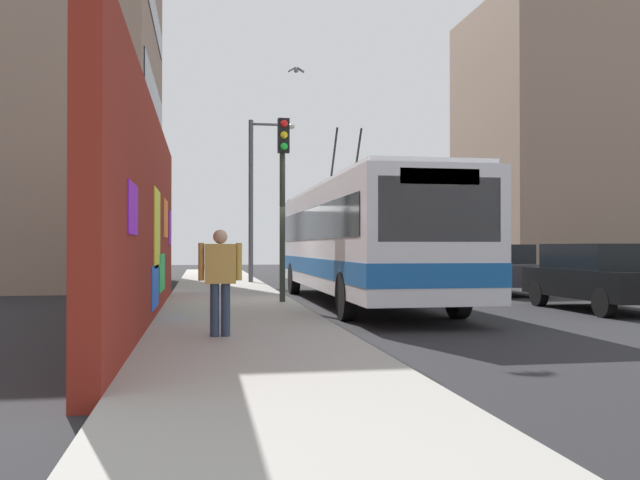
{
  "coord_description": "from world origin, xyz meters",
  "views": [
    {
      "loc": [
        -17.33,
        2.31,
        1.51
      ],
      "look_at": [
        2.61,
        -1.17,
        1.71
      ],
      "focal_mm": 38.01,
      "sensor_mm": 36.0,
      "label": 1
    }
  ],
  "objects_px": {
    "city_bus": "(359,238)",
    "parked_car_dark_gray": "(493,268)",
    "parked_car_black": "(601,275)",
    "parked_car_red": "(436,264)",
    "pedestrian_near_wall": "(220,274)",
    "traffic_light": "(283,179)",
    "street_lamp": "(256,188)"
  },
  "relations": [
    {
      "from": "parked_car_black",
      "to": "parked_car_red",
      "type": "height_order",
      "value": "same"
    },
    {
      "from": "parked_car_dark_gray",
      "to": "street_lamp",
      "type": "distance_m",
      "value": 9.6
    },
    {
      "from": "parked_car_dark_gray",
      "to": "pedestrian_near_wall",
      "type": "distance_m",
      "value": 13.7
    },
    {
      "from": "parked_car_red",
      "to": "traffic_light",
      "type": "distance_m",
      "value": 12.27
    },
    {
      "from": "parked_car_dark_gray",
      "to": "pedestrian_near_wall",
      "type": "xyz_separation_m",
      "value": [
        -10.29,
        9.04,
        0.26
      ]
    },
    {
      "from": "parked_car_black",
      "to": "pedestrian_near_wall",
      "type": "bearing_deg",
      "value": 115.18
    },
    {
      "from": "traffic_light",
      "to": "street_lamp",
      "type": "bearing_deg",
      "value": -0.65
    },
    {
      "from": "parked_car_red",
      "to": "street_lamp",
      "type": "bearing_deg",
      "value": 88.87
    },
    {
      "from": "parked_car_black",
      "to": "street_lamp",
      "type": "distance_m",
      "value": 14.0
    },
    {
      "from": "parked_car_dark_gray",
      "to": "street_lamp",
      "type": "height_order",
      "value": "street_lamp"
    },
    {
      "from": "city_bus",
      "to": "parked_car_red",
      "type": "relative_size",
      "value": 2.83
    },
    {
      "from": "city_bus",
      "to": "street_lamp",
      "type": "relative_size",
      "value": 1.99
    },
    {
      "from": "parked_car_red",
      "to": "pedestrian_near_wall",
      "type": "xyz_separation_m",
      "value": [
        -15.72,
        9.04,
        0.26
      ]
    },
    {
      "from": "parked_car_red",
      "to": "pedestrian_near_wall",
      "type": "bearing_deg",
      "value": 150.11
    },
    {
      "from": "parked_car_black",
      "to": "parked_car_dark_gray",
      "type": "distance_m",
      "value": 6.05
    },
    {
      "from": "parked_car_red",
      "to": "parked_car_black",
      "type": "bearing_deg",
      "value": 180.0
    },
    {
      "from": "parked_car_black",
      "to": "street_lamp",
      "type": "relative_size",
      "value": 0.69
    },
    {
      "from": "parked_car_dark_gray",
      "to": "street_lamp",
      "type": "xyz_separation_m",
      "value": [
        5.57,
        7.24,
        2.94
      ]
    },
    {
      "from": "street_lamp",
      "to": "city_bus",
      "type": "bearing_deg",
      "value": -166.84
    },
    {
      "from": "city_bus",
      "to": "parked_car_black",
      "type": "xyz_separation_m",
      "value": [
        -2.89,
        -5.2,
        -0.91
      ]
    },
    {
      "from": "city_bus",
      "to": "parked_car_dark_gray",
      "type": "height_order",
      "value": "city_bus"
    },
    {
      "from": "city_bus",
      "to": "parked_car_black",
      "type": "distance_m",
      "value": 6.02
    },
    {
      "from": "parked_car_black",
      "to": "parked_car_red",
      "type": "distance_m",
      "value": 11.48
    },
    {
      "from": "city_bus",
      "to": "parked_car_dark_gray",
      "type": "relative_size",
      "value": 2.65
    },
    {
      "from": "pedestrian_near_wall",
      "to": "street_lamp",
      "type": "relative_size",
      "value": 0.26
    },
    {
      "from": "city_bus",
      "to": "parked_car_dark_gray",
      "type": "bearing_deg",
      "value": -58.78
    },
    {
      "from": "pedestrian_near_wall",
      "to": "parked_car_dark_gray",
      "type": "bearing_deg",
      "value": -41.28
    },
    {
      "from": "parked_car_red",
      "to": "city_bus",
      "type": "bearing_deg",
      "value": 148.78
    },
    {
      "from": "parked_car_red",
      "to": "pedestrian_near_wall",
      "type": "relative_size",
      "value": 2.72
    },
    {
      "from": "street_lamp",
      "to": "parked_car_dark_gray",
      "type": "bearing_deg",
      "value": -127.58
    },
    {
      "from": "parked_car_dark_gray",
      "to": "parked_car_black",
      "type": "bearing_deg",
      "value": 180.0
    },
    {
      "from": "parked_car_dark_gray",
      "to": "parked_car_red",
      "type": "height_order",
      "value": "same"
    }
  ]
}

